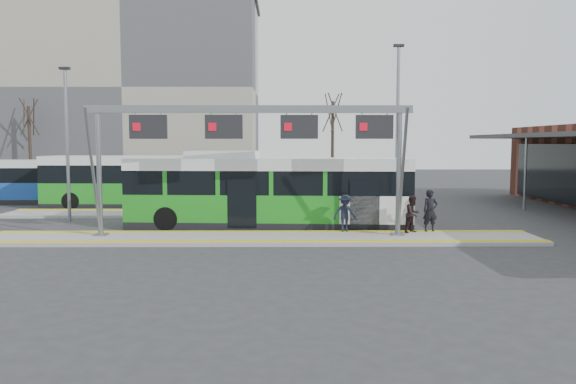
# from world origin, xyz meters

# --- Properties ---
(ground) EXTENTS (120.00, 120.00, 0.00)m
(ground) POSITION_xyz_m (0.00, 0.00, 0.00)
(ground) COLOR #2D2D30
(ground) RESTS_ON ground
(platform_main) EXTENTS (22.00, 3.00, 0.15)m
(platform_main) POSITION_xyz_m (0.00, 0.00, 0.07)
(platform_main) COLOR gray
(platform_main) RESTS_ON ground
(platform_second) EXTENTS (20.00, 3.00, 0.15)m
(platform_second) POSITION_xyz_m (-4.00, 8.00, 0.07)
(platform_second) COLOR gray
(platform_second) RESTS_ON ground
(tactile_main) EXTENTS (22.00, 2.65, 0.02)m
(tactile_main) POSITION_xyz_m (0.00, 0.00, 0.16)
(tactile_main) COLOR gold
(tactile_main) RESTS_ON platform_main
(tactile_second) EXTENTS (20.00, 0.35, 0.02)m
(tactile_second) POSITION_xyz_m (-4.00, 9.15, 0.16)
(tactile_second) COLOR gold
(tactile_second) RESTS_ON platform_second
(gantry) EXTENTS (13.00, 1.68, 5.20)m
(gantry) POSITION_xyz_m (-0.35, 0.25, 4.30)
(gantry) COLOR slate
(gantry) RESTS_ON platform_main
(apartment_block) EXTENTS (24.50, 12.50, 18.40)m
(apartment_block) POSITION_xyz_m (-14.00, 36.00, 9.21)
(apartment_block) COLOR #9C9482
(apartment_block) RESTS_ON ground
(hero_bus) EXTENTS (12.88, 3.54, 3.50)m
(hero_bus) POSITION_xyz_m (0.17, 3.36, 1.60)
(hero_bus) COLOR black
(hero_bus) RESTS_ON ground
(bg_bus_green) EXTENTS (12.48, 3.04, 3.10)m
(bg_bus_green) POSITION_xyz_m (-7.03, 11.16, 1.53)
(bg_bus_green) COLOR black
(bg_bus_green) RESTS_ON ground
(bg_bus_blue) EXTENTS (10.65, 2.41, 2.78)m
(bg_bus_blue) POSITION_xyz_m (-14.50, 13.81, 1.37)
(bg_bus_blue) COLOR black
(bg_bus_blue) RESTS_ON ground
(passenger_a) EXTENTS (0.70, 0.52, 1.77)m
(passenger_a) POSITION_xyz_m (7.02, 1.10, 1.03)
(passenger_a) COLOR black
(passenger_a) RESTS_ON platform_main
(passenger_b) EXTENTS (0.96, 0.93, 1.55)m
(passenger_b) POSITION_xyz_m (6.24, 0.88, 0.93)
(passenger_b) COLOR black
(passenger_b) RESTS_ON platform_main
(passenger_c) EXTENTS (1.10, 0.75, 1.56)m
(passenger_c) POSITION_xyz_m (3.45, 1.10, 0.93)
(passenger_c) COLOR black
(passenger_c) RESTS_ON platform_main
(tree_left) EXTENTS (1.40, 1.40, 8.84)m
(tree_left) POSITION_xyz_m (-4.94, 32.72, 6.71)
(tree_left) COLOR #382B21
(tree_left) RESTS_ON ground
(tree_mid) EXTENTS (1.40, 1.40, 8.69)m
(tree_mid) POSITION_xyz_m (5.37, 29.56, 6.59)
(tree_mid) COLOR #382B21
(tree_mid) RESTS_ON ground
(tree_far) EXTENTS (1.40, 1.40, 8.11)m
(tree_far) POSITION_xyz_m (-21.95, 28.61, 6.15)
(tree_far) COLOR #382B21
(tree_far) RESTS_ON ground
(lamp_west) EXTENTS (0.50, 0.25, 7.52)m
(lamp_west) POSITION_xyz_m (-9.72, 5.47, 4.00)
(lamp_west) COLOR slate
(lamp_west) RESTS_ON ground
(lamp_east) EXTENTS (0.50, 0.25, 8.65)m
(lamp_east) POSITION_xyz_m (6.48, 5.59, 4.57)
(lamp_east) COLOR slate
(lamp_east) RESTS_ON ground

